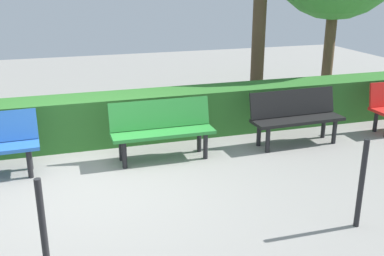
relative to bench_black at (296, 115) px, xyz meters
name	(u,v)px	position (x,y,z in m)	size (l,w,h in m)	color
ground_plane	(90,186)	(3.32, 0.63, -0.48)	(20.73, 20.73, 0.00)	gray
bench_black	(296,115)	(0.00, 0.00, 0.00)	(1.52, 0.51, 0.86)	black
bench_green	(162,127)	(2.19, -0.02, 0.00)	(1.50, 0.47, 0.86)	#2D8C38
hedge_row	(143,116)	(2.30, -0.96, -0.09)	(16.73, 0.68, 0.77)	#2D6B28
railing_post_mid	(361,184)	(0.64, 2.50, 0.02)	(0.06, 0.06, 1.00)	black
railing_post_far	(44,232)	(3.83, 2.50, 0.02)	(0.06, 0.06, 1.00)	black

